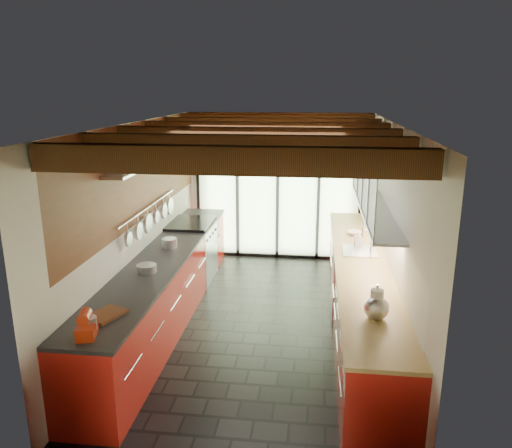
# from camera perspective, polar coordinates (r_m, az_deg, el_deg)

# --- Properties ---
(ground) EXTENTS (5.50, 5.50, 0.00)m
(ground) POSITION_cam_1_polar(r_m,az_deg,el_deg) (6.73, 0.51, -11.25)
(ground) COLOR black
(ground) RESTS_ON ground
(room_shell) EXTENTS (5.50, 5.50, 5.50)m
(room_shell) POSITION_cam_1_polar(r_m,az_deg,el_deg) (6.17, 0.54, 2.60)
(room_shell) COLOR silver
(room_shell) RESTS_ON ground
(ceiling_beams) EXTENTS (3.14, 5.06, 4.90)m
(ceiling_beams) POSITION_cam_1_polar(r_m,az_deg,el_deg) (6.42, 0.95, 10.40)
(ceiling_beams) COLOR #593316
(ceiling_beams) RESTS_ON ground
(glass_door) EXTENTS (2.95, 0.10, 2.90)m
(glass_door) POSITION_cam_1_polar(r_m,az_deg,el_deg) (8.81, 2.51, 6.48)
(glass_door) COLOR #C6EAAD
(glass_door) RESTS_ON ground
(left_counter) EXTENTS (0.68, 5.00, 0.92)m
(left_counter) POSITION_cam_1_polar(r_m,az_deg,el_deg) (6.79, -10.32, -7.01)
(left_counter) COLOR red
(left_counter) RESTS_ON ground
(range_stove) EXTENTS (0.66, 0.90, 0.97)m
(range_stove) POSITION_cam_1_polar(r_m,az_deg,el_deg) (8.09, -7.34, -3.11)
(range_stove) COLOR silver
(range_stove) RESTS_ON ground
(right_counter) EXTENTS (0.68, 5.00, 0.92)m
(right_counter) POSITION_cam_1_polar(r_m,az_deg,el_deg) (6.53, 11.80, -8.01)
(right_counter) COLOR red
(right_counter) RESTS_ON ground
(sink_assembly) EXTENTS (0.45, 0.52, 0.43)m
(sink_assembly) POSITION_cam_1_polar(r_m,az_deg,el_deg) (6.73, 11.88, -2.76)
(sink_assembly) COLOR silver
(sink_assembly) RESTS_ON right_counter
(upper_cabinets_right) EXTENTS (0.34, 3.00, 3.00)m
(upper_cabinets_right) POSITION_cam_1_polar(r_m,az_deg,el_deg) (6.44, 13.65, 4.48)
(upper_cabinets_right) COLOR silver
(upper_cabinets_right) RESTS_ON ground
(left_wall_fixtures) EXTENTS (0.28, 2.60, 0.96)m
(left_wall_fixtures) POSITION_cam_1_polar(r_m,az_deg,el_deg) (6.70, -11.83, 4.60)
(left_wall_fixtures) COLOR silver
(left_wall_fixtures) RESTS_ON ground
(stand_mixer) EXTENTS (0.22, 0.30, 0.25)m
(stand_mixer) POSITION_cam_1_polar(r_m,az_deg,el_deg) (4.66, -18.77, -10.91)
(stand_mixer) COLOR red
(stand_mixer) RESTS_ON left_counter
(pot_large) EXTENTS (0.23, 0.23, 0.13)m
(pot_large) POSITION_cam_1_polar(r_m,az_deg,el_deg) (6.84, -9.87, -2.15)
(pot_large) COLOR silver
(pot_large) RESTS_ON left_counter
(pot_small) EXTENTS (0.28, 0.28, 0.09)m
(pot_small) POSITION_cam_1_polar(r_m,az_deg,el_deg) (6.01, -12.38, -4.97)
(pot_small) COLOR silver
(pot_small) RESTS_ON left_counter
(cutting_board) EXTENTS (0.37, 0.42, 0.03)m
(cutting_board) POSITION_cam_1_polar(r_m,az_deg,el_deg) (5.01, -16.80, -9.89)
(cutting_board) COLOR brown
(cutting_board) RESTS_ON left_counter
(kettle) EXTENTS (0.30, 0.32, 0.28)m
(kettle) POSITION_cam_1_polar(r_m,az_deg,el_deg) (4.85, 13.61, -9.13)
(kettle) COLOR silver
(kettle) RESTS_ON right_counter
(paper_towel) EXTENTS (0.14, 0.14, 0.33)m
(paper_towel) POSITION_cam_1_polar(r_m,az_deg,el_deg) (4.86, 13.60, -8.87)
(paper_towel) COLOR white
(paper_towel) RESTS_ON right_counter
(soap_bottle) EXTENTS (0.10, 0.10, 0.20)m
(soap_bottle) POSITION_cam_1_polar(r_m,az_deg,el_deg) (6.95, 11.61, -1.64)
(soap_bottle) COLOR silver
(soap_bottle) RESTS_ON right_counter
(bowl) EXTENTS (0.25, 0.25, 0.05)m
(bowl) POSITION_cam_1_polar(r_m,az_deg,el_deg) (7.47, 11.28, -1.03)
(bowl) COLOR silver
(bowl) RESTS_ON right_counter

